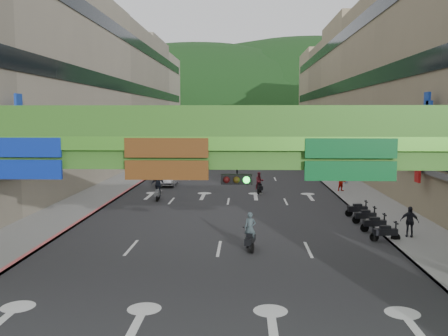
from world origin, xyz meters
TOP-DOWN VIEW (x-y plane):
  - road_slab at (0.00, 50.00)m, footprint 18.00×140.00m
  - sidewalk_left at (-11.00, 50.00)m, footprint 4.00×140.00m
  - sidewalk_right at (11.00, 50.00)m, footprint 4.00×140.00m
  - curb_left at (-9.10, 50.00)m, footprint 0.20×140.00m
  - curb_right at (9.10, 50.00)m, footprint 0.20×140.00m
  - building_row_left at (-18.93, 50.00)m, footprint 12.80×95.00m
  - building_row_right at (18.93, 50.00)m, footprint 12.80×95.00m
  - overpass_near at (0.93, 5.38)m, footprint 28.00×12.27m
  - overpass_far at (0.00, 65.00)m, footprint 28.00×2.20m
  - hill_left at (-15.00, 160.00)m, footprint 168.00×140.00m
  - hill_right at (25.00, 180.00)m, footprint 208.00×176.00m
  - bunting_string at (0.00, 30.00)m, footprint 26.00×0.36m
  - scooter_rider_near at (1.57, 11.81)m, footprint 0.70×1.59m
  - scooter_rider_mid at (2.56, 30.15)m, footprint 0.83×1.59m
  - scooter_rider_left at (-5.61, 26.25)m, footprint 1.12×1.60m
  - scooter_rider_far at (-6.39, 37.94)m, footprint 0.82×1.60m
  - parked_scooter_row at (8.80, 17.10)m, footprint 1.60×7.16m
  - car_silver at (-6.11, 35.00)m, footprint 1.63×4.60m
  - car_yellow at (3.27, 55.23)m, footprint 2.10×4.63m
  - pedestrian_red at (9.80, 30.97)m, footprint 0.93×0.84m
  - pedestrian_dark at (10.28, 14.44)m, footprint 1.06×0.78m
  - pedestrian_blue at (11.15, 35.92)m, footprint 0.78×0.58m

SIDE VIEW (x-z plane):
  - hill_left at x=-15.00m, z-range -56.00..56.00m
  - hill_right at x=25.00m, z-range -64.00..64.00m
  - road_slab at x=0.00m, z-range 0.00..0.02m
  - sidewalk_left at x=-11.00m, z-range 0.00..0.15m
  - sidewalk_right at x=11.00m, z-range 0.00..0.15m
  - curb_left at x=-9.10m, z-range 0.00..0.18m
  - curb_right at x=9.10m, z-range 0.00..0.18m
  - parked_scooter_row at x=8.80m, z-range -0.02..1.06m
  - car_silver at x=-6.11m, z-range 0.00..1.51m
  - pedestrian_blue at x=11.15m, z-range 0.00..1.52m
  - car_yellow at x=3.27m, z-range 0.00..1.54m
  - pedestrian_red at x=9.80m, z-range 0.00..1.55m
  - pedestrian_dark at x=10.28m, z-range 0.00..1.67m
  - scooter_rider_near at x=1.57m, z-range -0.08..1.86m
  - scooter_rider_mid at x=2.56m, z-range 0.01..1.87m
  - scooter_rider_far at x=-6.39m, z-range 0.00..1.90m
  - scooter_rider_left at x=-5.61m, z-range 0.02..2.22m
  - overpass_near at x=0.93m, z-range 1.66..8.76m
  - overpass_far at x=0.00m, z-range 1.85..8.95m
  - bunting_string at x=0.00m, z-range 5.73..6.19m
  - building_row_left at x=-18.93m, z-range -0.04..18.96m
  - building_row_right at x=18.93m, z-range -0.04..18.96m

